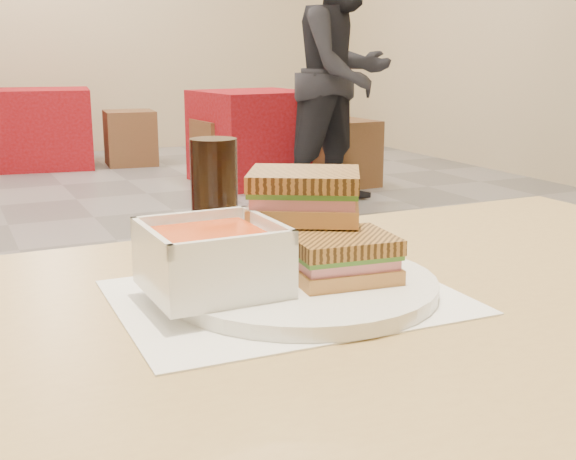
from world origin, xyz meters
name	(u,v)px	position (x,y,z in m)	size (l,w,h in m)	color
main_table	(345,404)	(0.05, -2.05, 0.64)	(1.21, 0.71, 0.75)	#AA8950
tray_liner	(286,297)	(0.00, -2.01, 0.75)	(0.35, 0.28, 0.00)	white
plate	(302,285)	(0.02, -2.01, 0.76)	(0.29, 0.29, 0.02)	white
soup_bowl	(212,261)	(-0.08, -2.00, 0.80)	(0.13, 0.13, 0.07)	white
panini_lower	(341,257)	(0.06, -2.03, 0.79)	(0.11, 0.10, 0.05)	#BE8C47
panini_upper	(304,195)	(0.06, -1.95, 0.84)	(0.16, 0.15, 0.06)	#BE8C47
cola_glass	(214,189)	(0.02, -1.74, 0.82)	(0.06, 0.06, 0.14)	black
bg_table_1	(254,137)	(1.89, 2.62, 0.35)	(0.88, 0.88, 0.70)	maroon
bg_table_2	(46,128)	(0.53, 4.14, 0.34)	(0.87, 0.87, 0.68)	maroon
bg_chair_1l	(227,151)	(1.68, 2.67, 0.24)	(0.46, 0.46, 0.49)	brown
bg_chair_1r	(343,153)	(2.44, 2.19, 0.25)	(0.46, 0.46, 0.49)	brown
bg_chair_2r	(130,138)	(1.23, 3.93, 0.24)	(0.47, 0.47, 0.48)	brown
patron_b	(344,74)	(2.11, 1.60, 0.86)	(1.00, 0.89, 1.71)	black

